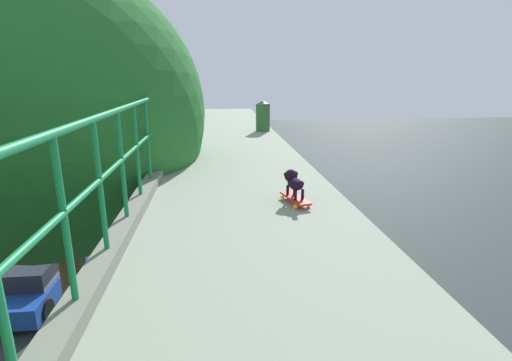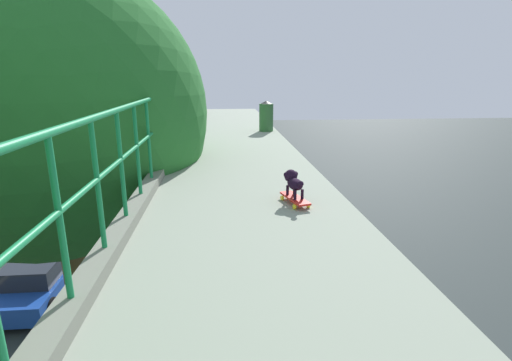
# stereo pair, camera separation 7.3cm
# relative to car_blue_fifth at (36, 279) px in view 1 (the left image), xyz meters

# --- Properties ---
(car_blue_fifth) EXTENTS (1.82, 4.32, 1.38)m
(car_blue_fifth) POSITION_rel_car_blue_fifth_xyz_m (0.00, 0.00, 0.00)
(car_blue_fifth) COLOR #193F98
(car_blue_fifth) RESTS_ON ground
(city_bus) EXTENTS (2.71, 10.45, 3.34)m
(city_bus) POSITION_rel_car_blue_fifth_xyz_m (-3.88, 17.61, 1.25)
(city_bus) COLOR white
(city_bus) RESTS_ON ground
(roadside_tree_mid) EXTENTS (5.72, 5.72, 9.06)m
(roadside_tree_mid) POSITION_rel_car_blue_fifth_xyz_m (2.88, -4.28, 5.69)
(roadside_tree_mid) COLOR #4C4121
(roadside_tree_mid) RESTS_ON ground
(toy_skateboard) EXTENTS (0.31, 0.58, 0.08)m
(toy_skateboard) POSITION_rel_car_blue_fifth_xyz_m (6.90, -7.36, 4.93)
(toy_skateboard) COLOR red
(toy_skateboard) RESTS_ON overpass_deck
(small_dog) EXTENTS (0.24, 0.42, 0.32)m
(small_dog) POSITION_rel_car_blue_fifth_xyz_m (6.88, -7.29, 5.14)
(small_dog) COLOR black
(small_dog) RESTS_ON toy_skateboard
(litter_bin) EXTENTS (0.40, 0.40, 0.85)m
(litter_bin) POSITION_rel_car_blue_fifth_xyz_m (7.27, -1.01, 5.30)
(litter_bin) COLOR #2F5F30
(litter_bin) RESTS_ON overpass_deck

